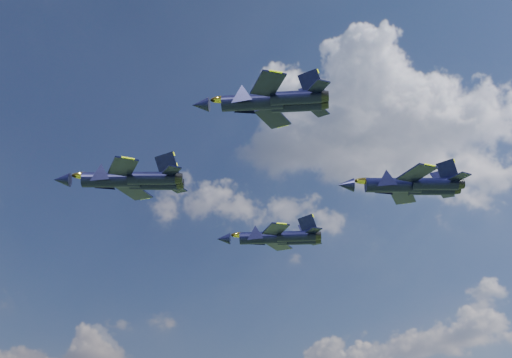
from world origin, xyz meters
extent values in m
cylinder|color=black|center=(-12.18, 11.03, 53.91)|extent=(8.97, 7.80, 1.99)
cone|color=black|center=(-17.15, 15.06, 53.91)|extent=(3.41, 3.26, 1.88)
ellipsoid|color=brown|center=(-15.01, 13.33, 54.51)|extent=(3.13, 2.83, 0.91)
cube|color=black|center=(-12.97, 6.56, 53.91)|extent=(4.23, 5.69, 0.20)
cube|color=black|center=(-7.97, 12.73, 53.91)|extent=(5.83, 4.97, 0.20)
cube|color=black|center=(-7.73, 3.73, 53.91)|extent=(2.13, 2.92, 0.15)
cube|color=black|center=(-4.12, 8.19, 53.91)|extent=(3.08, 2.56, 0.15)
cube|color=black|center=(-7.37, 5.57, 55.45)|extent=(3.00, 1.93, 3.32)
cube|color=black|center=(-5.85, 7.46, 55.45)|extent=(2.15, 2.65, 3.32)
cylinder|color=black|center=(-7.98, -12.66, 56.06)|extent=(7.49, 7.39, 1.75)
cone|color=black|center=(-12.01, -8.70, 56.06)|extent=(2.97, 2.96, 1.66)
ellipsoid|color=brown|center=(-10.27, -10.40, 56.59)|extent=(2.66, 2.63, 0.80)
cube|color=black|center=(-9.05, -16.52, 56.06)|extent=(4.05, 5.11, 0.18)
cube|color=black|center=(-4.13, -11.52, 56.06)|extent=(5.12, 4.11, 0.18)
cube|color=black|center=(-4.68, -19.44, 56.06)|extent=(2.06, 2.66, 0.14)
cube|color=black|center=(-1.13, -15.83, 56.06)|extent=(2.67, 2.10, 0.14)
cube|color=black|center=(-4.21, -17.86, 57.42)|extent=(2.52, 1.72, 2.93)
cube|color=black|center=(-2.71, -16.33, 57.42)|extent=(1.72, 2.49, 2.93)
cylinder|color=black|center=(15.86, 14.34, 52.89)|extent=(8.36, 8.16, 1.95)
cone|color=black|center=(11.34, 18.70, 52.89)|extent=(3.30, 3.28, 1.84)
ellipsoid|color=brown|center=(13.28, 16.82, 53.49)|extent=(2.96, 2.91, 0.89)
cube|color=black|center=(14.71, 10.04, 52.89)|extent=(4.47, 5.67, 0.19)
cube|color=black|center=(20.12, 15.65, 52.89)|extent=(5.69, 4.60, 0.19)
cube|color=black|center=(19.59, 6.83, 52.89)|extent=(2.27, 2.94, 0.15)
cube|color=black|center=(23.50, 10.89, 52.89)|extent=(2.97, 2.35, 0.15)
cube|color=black|center=(20.09, 8.60, 54.41)|extent=(2.82, 1.91, 3.26)
cube|color=black|center=(21.75, 10.32, 54.41)|extent=(1.91, 2.76, 3.26)
cylinder|color=black|center=(15.89, -11.74, 53.15)|extent=(8.61, 7.36, 1.89)
cone|color=black|center=(11.10, -7.95, 53.15)|extent=(3.26, 3.10, 1.79)
ellipsoid|color=brown|center=(13.17, -9.58, 53.73)|extent=(3.00, 2.68, 0.86)
cube|color=black|center=(15.19, -16.01, 53.15)|extent=(3.99, 5.42, 0.19)
cube|color=black|center=(19.89, -10.07, 53.15)|extent=(5.56, 4.77, 0.19)
cube|color=black|center=(20.22, -18.65, 53.15)|extent=(2.01, 2.77, 0.15)
cube|color=black|center=(23.62, -14.36, 53.15)|extent=(2.95, 2.46, 0.15)
cube|color=black|center=(20.54, -16.89, 54.62)|extent=(2.88, 1.84, 3.17)
cube|color=black|center=(21.98, -15.07, 54.62)|extent=(2.08, 2.51, 3.17)
camera|label=1|loc=(-45.17, -59.13, 20.69)|focal=45.00mm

